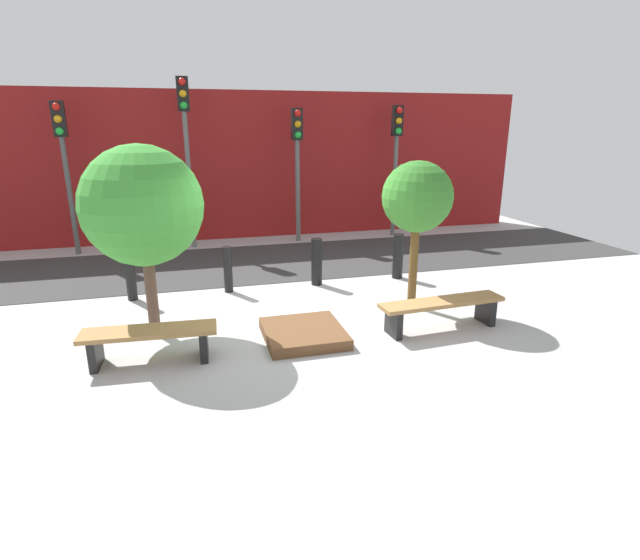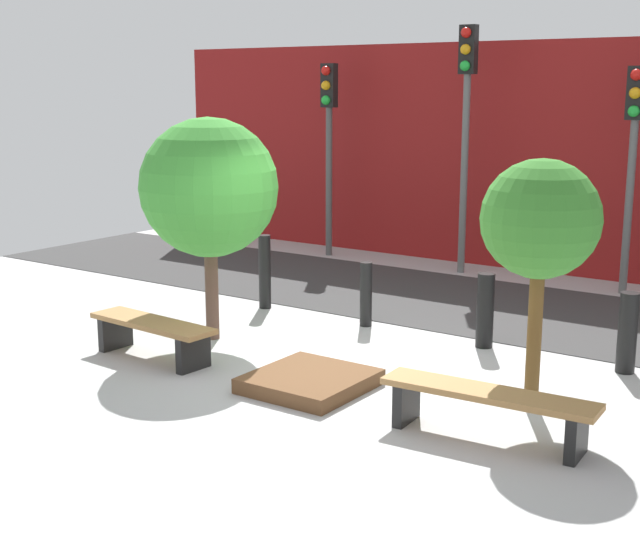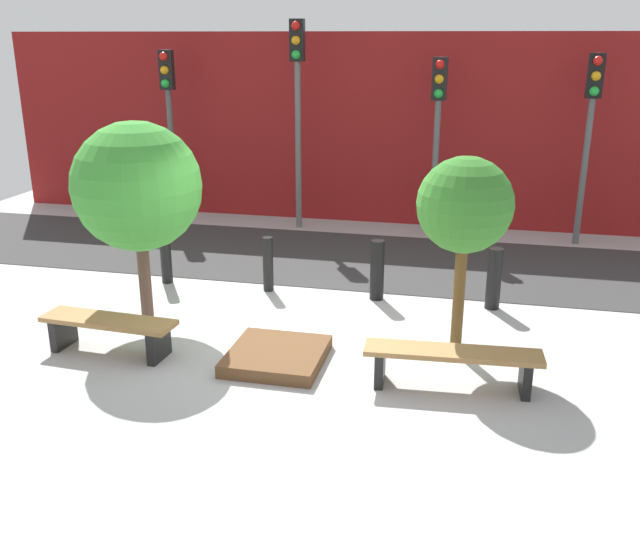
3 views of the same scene
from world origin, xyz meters
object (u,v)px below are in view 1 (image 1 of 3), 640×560
Objects in this scene: traffic_light_west at (63,151)px; tree_behind_left_bench at (142,206)px; traffic_light_mid_west at (186,134)px; traffic_light_mid_east at (297,151)px; planter_bed at (304,333)px; tree_behind_right_bench at (417,198)px; bollard_center at (317,262)px; bollard_left at (228,270)px; bench_left at (150,339)px; traffic_light_east at (396,147)px; bench_right at (442,308)px; bollard_far_left at (130,271)px; bollard_right at (398,256)px.

tree_behind_left_bench is at bearing -69.95° from traffic_light_west.
traffic_light_west is 2.76m from traffic_light_mid_west.
traffic_light_mid_east is at bearing -0.03° from traffic_light_mid_west.
tree_behind_right_bench reaches higher than planter_bed.
traffic_light_mid_east is (-0.74, 5.47, 0.50)m from tree_behind_right_bench.
bollard_left is at bearing 180.00° from bollard_center.
traffic_light_east is at bearing 50.00° from bench_left.
tree_behind_left_bench reaches higher than bench_left.
bench_left is 4.60m from tree_behind_right_bench.
bollard_far_left is at bearing 146.67° from bench_right.
planter_bed is 2.62m from bollard_left.
tree_behind_right_bench is 6.55m from traffic_light_mid_west.
tree_behind_right_bench is 2.86× the size of bollard_left.
traffic_light_east is at bearing 56.96° from planter_bed.
traffic_light_mid_east reaches higher than tree_behind_right_bench.
traffic_light_mid_east is 2.74m from traffic_light_east.
traffic_light_mid_east is (1.37, 6.31, 2.28)m from planter_bed.
tree_behind_left_bench is 3.67m from bollard_center.
traffic_light_mid_east is at bearing -180.00° from traffic_light_east.
bollard_center is 4.33m from traffic_light_mid_east.
bollard_left is 4.85m from traffic_light_mid_east.
bollard_left is (1.26, 2.66, 0.10)m from bench_left.
bollard_center is at bearing 0.00° from bollard_left.
tree_behind_right_bench is at bearing 21.70° from planter_bed.
bench_left is at bearing -96.48° from traffic_light_mid_west.
planter_bed is 1.39× the size of bollard_left.
planter_bed is 1.32× the size of bollard_right.
planter_bed is 0.43× the size of tree_behind_left_bench.
traffic_light_mid_west is at bearing 0.02° from traffic_light_west.
bench_left is 9.24m from traffic_light_east.
traffic_light_mid_east is at bearing 57.57° from tree_behind_left_bench.
traffic_light_east reaches higher than bench_left.
bench_left is at bearing -90.00° from tree_behind_left_bench.
bench_left is 1.88m from tree_behind_left_bench.
bench_right is 2.17× the size of bollard_center.
planter_bed is at bearing 170.92° from bench_right.
bollard_right is at bearing 0.00° from bollard_center.
traffic_light_east is (2.00, 6.51, 2.08)m from bench_right.
bollard_left is 0.25× the size of traffic_light_west.
traffic_light_west is at bearing -179.98° from traffic_light_mid_west.
bollard_far_left is 1.16× the size of bollard_right.
traffic_light_east is at bearing 69.29° from bench_right.
traffic_light_west is (-3.25, 3.85, 2.00)m from bollard_left.
tree_behind_left_bench is 2.61× the size of bollard_far_left.
bench_left is 2.03× the size of bollard_left.
bollard_far_left is at bearing 160.86° from tree_behind_right_bench.
bollard_far_left is at bearing -149.93° from traffic_light_east.
bench_right is 2.31× the size of bollard_left.
tree_behind_left_bench is 5.60m from traffic_light_mid_west.
bench_left is 0.88× the size of bench_right.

